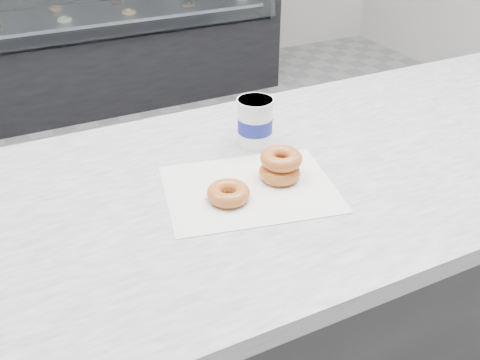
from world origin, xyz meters
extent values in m
plane|color=#939496|center=(0.00, 0.00, 0.00)|extent=(5.00, 5.00, 0.00)
cube|color=#333335|center=(0.00, -0.60, 0.43)|extent=(3.00, 0.70, 0.86)
cube|color=silver|center=(0.00, -0.60, 0.88)|extent=(3.06, 0.76, 0.04)
cube|color=black|center=(0.00, 2.10, 0.25)|extent=(2.40, 0.70, 0.50)
cube|color=silver|center=(0.00, 2.10, 0.58)|extent=(2.20, 0.55, 0.02)
cube|color=silver|center=(-0.26, -0.63, 0.90)|extent=(0.39, 0.33, 0.00)
torus|color=#BE7434|center=(-0.32, -0.65, 0.92)|extent=(0.09, 0.09, 0.03)
torus|color=#BE7434|center=(-0.19, -0.63, 0.92)|extent=(0.09, 0.09, 0.03)
torus|color=#BE7434|center=(-0.19, -0.62, 0.95)|extent=(0.12, 0.12, 0.03)
cylinder|color=white|center=(-0.17, -0.47, 0.96)|extent=(0.10, 0.10, 0.11)
cylinder|color=white|center=(-0.17, -0.47, 1.01)|extent=(0.09, 0.09, 0.01)
cylinder|color=navy|center=(-0.17, -0.47, 0.95)|extent=(0.11, 0.11, 0.03)
camera|label=1|loc=(-0.69, -1.44, 1.49)|focal=40.00mm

